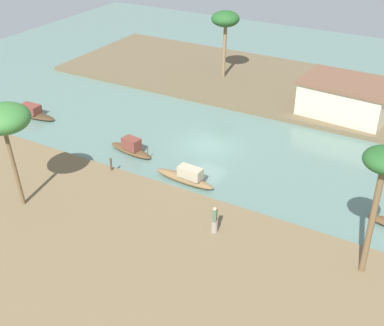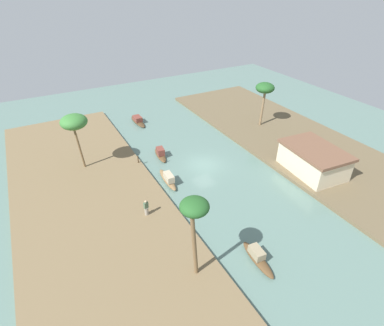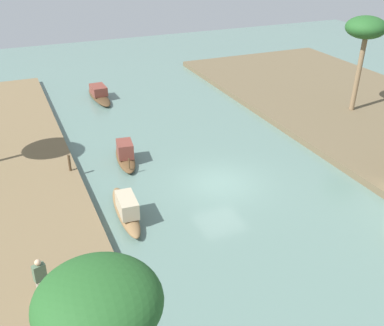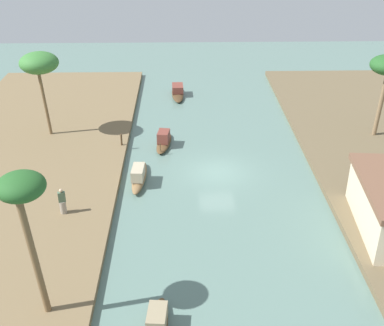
% 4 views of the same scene
% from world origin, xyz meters
% --- Properties ---
extents(river_water, '(72.14, 72.14, 0.00)m').
position_xyz_m(river_water, '(0.00, 0.00, 0.00)').
color(river_water, slate).
rests_on(river_water, ground).
extents(riverbank_left, '(44.04, 14.55, 0.40)m').
position_xyz_m(riverbank_left, '(0.00, -14.05, 0.20)').
color(riverbank_left, brown).
rests_on(riverbank_left, ground).
extents(riverbank_right, '(44.04, 14.55, 0.40)m').
position_xyz_m(riverbank_right, '(0.00, 14.05, 0.20)').
color(riverbank_right, brown).
rests_on(riverbank_right, ground).
extents(sampan_foreground, '(4.00, 1.52, 1.25)m').
position_xyz_m(sampan_foreground, '(-4.45, -3.92, 0.44)').
color(sampan_foreground, brown).
rests_on(sampan_foreground, river_water).
extents(sampan_near_left_bank, '(4.57, 1.13, 1.29)m').
position_xyz_m(sampan_near_left_bank, '(1.19, -5.47, 0.47)').
color(sampan_near_left_bank, brown).
rests_on(sampan_near_left_bank, river_water).
extents(sampan_with_tall_canopy, '(4.19, 1.24, 1.15)m').
position_xyz_m(sampan_with_tall_canopy, '(14.77, -3.72, 0.42)').
color(sampan_with_tall_canopy, brown).
rests_on(sampan_with_tall_canopy, river_water).
extents(sampan_open_hull, '(4.91, 1.30, 1.06)m').
position_xyz_m(sampan_open_hull, '(-15.69, -2.86, 0.38)').
color(sampan_open_hull, '#47331E').
rests_on(sampan_open_hull, river_water).
extents(person_on_near_bank, '(0.48, 0.48, 1.68)m').
position_xyz_m(person_on_near_bank, '(5.52, -9.71, 1.11)').
color(person_on_near_bank, gray).
rests_on(person_on_near_bank, riverbank_left).
extents(mooring_post, '(0.14, 0.14, 0.93)m').
position_xyz_m(mooring_post, '(-3.78, -7.15, 0.87)').
color(mooring_post, '#4C3823').
rests_on(mooring_post, riverbank_left).
extents(palm_tree_left_near, '(2.94, 2.94, 6.68)m').
position_xyz_m(palm_tree_left_near, '(-6.02, -13.22, 6.20)').
color(palm_tree_left_near, brown).
rests_on(palm_tree_left_near, riverbank_left).
extents(palm_tree_left_far, '(2.03, 2.03, 7.22)m').
position_xyz_m(palm_tree_left_far, '(13.61, -9.00, 6.65)').
color(palm_tree_left_far, brown).
rests_on(palm_tree_left_far, riverbank_left).
extents(palm_tree_right_tall, '(2.69, 2.69, 6.49)m').
position_xyz_m(palm_tree_right_tall, '(-5.27, 13.07, 5.97)').
color(palm_tree_right_tall, '#7F6647').
rests_on(palm_tree_right_tall, riverbank_right).
extents(riverside_building, '(7.75, 5.65, 2.98)m').
position_xyz_m(riverside_building, '(7.62, 10.00, 1.91)').
color(riverside_building, beige).
rests_on(riverside_building, riverbank_right).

